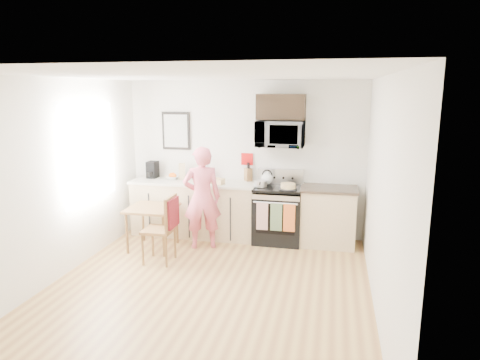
% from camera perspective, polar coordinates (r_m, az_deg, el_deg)
% --- Properties ---
extents(floor, '(4.60, 4.60, 0.00)m').
position_cam_1_polar(floor, '(5.49, -4.57, -14.52)').
color(floor, '#9A683B').
rests_on(floor, ground).
extents(back_wall, '(4.00, 0.04, 2.60)m').
position_cam_1_polar(back_wall, '(7.24, 0.58, 2.84)').
color(back_wall, white).
rests_on(back_wall, floor).
extents(front_wall, '(4.00, 0.04, 2.60)m').
position_cam_1_polar(front_wall, '(3.03, -17.99, -10.78)').
color(front_wall, white).
rests_on(front_wall, floor).
extents(left_wall, '(0.04, 4.60, 2.60)m').
position_cam_1_polar(left_wall, '(5.95, -23.55, -0.15)').
color(left_wall, white).
rests_on(left_wall, floor).
extents(right_wall, '(0.04, 4.60, 2.60)m').
position_cam_1_polar(right_wall, '(4.86, 18.37, -2.28)').
color(right_wall, white).
rests_on(right_wall, floor).
extents(ceiling, '(4.00, 4.60, 0.04)m').
position_cam_1_polar(ceiling, '(4.92, -5.08, 13.73)').
color(ceiling, white).
rests_on(ceiling, back_wall).
extents(window, '(0.06, 1.40, 1.50)m').
position_cam_1_polar(window, '(6.54, -19.39, 3.41)').
color(window, white).
rests_on(window, left_wall).
extents(cabinet_left, '(2.10, 0.60, 0.90)m').
position_cam_1_polar(cabinet_left, '(7.34, -6.05, -3.89)').
color(cabinet_left, tan).
rests_on(cabinet_left, floor).
extents(countertop_left, '(2.14, 0.64, 0.04)m').
position_cam_1_polar(countertop_left, '(7.23, -6.13, -0.30)').
color(countertop_left, beige).
rests_on(countertop_left, cabinet_left).
extents(cabinet_right, '(0.84, 0.60, 0.90)m').
position_cam_1_polar(cabinet_right, '(6.98, 11.65, -4.91)').
color(cabinet_right, tan).
rests_on(cabinet_right, floor).
extents(countertop_right, '(0.88, 0.64, 0.04)m').
position_cam_1_polar(countertop_right, '(6.86, 11.82, -1.15)').
color(countertop_right, black).
rests_on(countertop_right, cabinet_right).
extents(range, '(0.76, 0.70, 1.16)m').
position_cam_1_polar(range, '(7.01, 5.08, -4.74)').
color(range, black).
rests_on(range, floor).
extents(microwave, '(0.76, 0.51, 0.42)m').
position_cam_1_polar(microwave, '(6.86, 5.40, 6.16)').
color(microwave, '#BBBCC1').
rests_on(microwave, back_wall).
extents(upper_cabinet, '(0.76, 0.35, 0.40)m').
position_cam_1_polar(upper_cabinet, '(6.87, 5.51, 9.69)').
color(upper_cabinet, black).
rests_on(upper_cabinet, back_wall).
extents(wall_art, '(0.50, 0.04, 0.65)m').
position_cam_1_polar(wall_art, '(7.50, -8.52, 6.49)').
color(wall_art, black).
rests_on(wall_art, back_wall).
extents(wall_trivet, '(0.20, 0.02, 0.20)m').
position_cam_1_polar(wall_trivet, '(7.21, 0.95, 2.81)').
color(wall_trivet, '#AF0F0F').
rests_on(wall_trivet, back_wall).
extents(person, '(0.69, 0.57, 1.61)m').
position_cam_1_polar(person, '(6.65, -5.09, -2.38)').
color(person, '#DD3C5B').
rests_on(person, floor).
extents(dining_table, '(0.71, 0.71, 0.67)m').
position_cam_1_polar(dining_table, '(6.77, -11.65, -4.19)').
color(dining_table, brown).
rests_on(dining_table, floor).
extents(chair, '(0.46, 0.42, 0.98)m').
position_cam_1_polar(chair, '(6.16, -9.66, -5.30)').
color(chair, brown).
rests_on(chair, floor).
extents(knife_block, '(0.16, 0.17, 0.21)m').
position_cam_1_polar(knife_block, '(7.19, 1.10, 0.72)').
color(knife_block, brown).
rests_on(knife_block, countertop_left).
extents(utensil_crock, '(0.13, 0.13, 0.38)m').
position_cam_1_polar(utensil_crock, '(7.30, -4.38, 1.22)').
color(utensil_crock, '#AF0F0F').
rests_on(utensil_crock, countertop_left).
extents(fruit_bowl, '(0.25, 0.25, 0.11)m').
position_cam_1_polar(fruit_bowl, '(7.43, -9.01, 0.44)').
color(fruit_bowl, white).
rests_on(fruit_bowl, countertop_left).
extents(milk_carton, '(0.13, 0.13, 0.27)m').
position_cam_1_polar(milk_carton, '(7.40, -7.74, 1.17)').
color(milk_carton, tan).
rests_on(milk_carton, countertop_left).
extents(coffee_maker, '(0.17, 0.25, 0.29)m').
position_cam_1_polar(coffee_maker, '(7.58, -11.60, 1.30)').
color(coffee_maker, black).
rests_on(coffee_maker, countertop_left).
extents(bread_bag, '(0.29, 0.21, 0.10)m').
position_cam_1_polar(bread_bag, '(6.97, -3.15, -0.13)').
color(bread_bag, tan).
rests_on(bread_bag, countertop_left).
extents(cake, '(0.28, 0.28, 0.09)m').
position_cam_1_polar(cake, '(6.69, 6.43, -0.87)').
color(cake, black).
rests_on(cake, range).
extents(kettle, '(0.19, 0.19, 0.25)m').
position_cam_1_polar(kettle, '(7.00, 3.64, 0.25)').
color(kettle, white).
rests_on(kettle, range).
extents(pot, '(0.21, 0.36, 0.10)m').
position_cam_1_polar(pot, '(6.82, 2.72, -0.48)').
color(pot, '#BBBCC1').
rests_on(pot, range).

